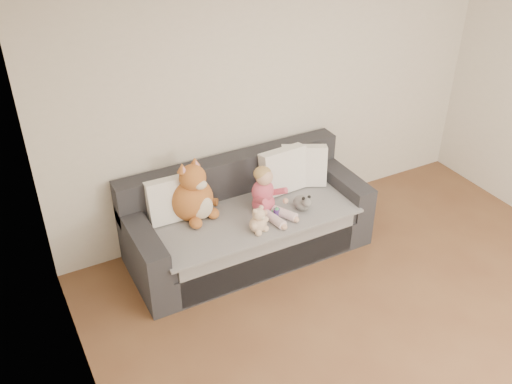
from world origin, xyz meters
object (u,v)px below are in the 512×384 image
Objects in this scene: sippy_cup at (277,211)px; plush_cat at (193,196)px; toddler at (266,194)px; sofa at (246,222)px; teddy_bear at (259,222)px.

plush_cat is at bearing 152.24° from sippy_cup.
toddler reaches higher than sippy_cup.
plush_cat reaches higher than sippy_cup.
plush_cat is 0.75m from sippy_cup.
sofa is 0.61m from plush_cat.
sofa is 3.73× the size of plush_cat.
teddy_bear is (-0.19, -0.22, -0.09)m from toddler.
sofa is 0.40m from toddler.
teddy_bear is at bearing -153.35° from sippy_cup.
sippy_cup is at bearing -77.63° from toddler.
toddler is 0.31m from teddy_bear.
toddler is at bearing -41.74° from plush_cat.
plush_cat reaches higher than sofa.
toddler is 0.79× the size of plush_cat.
sofa is at bearing 113.00° from toddler.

